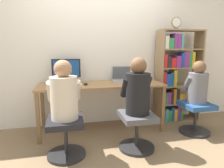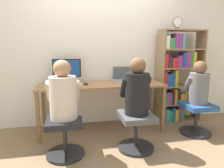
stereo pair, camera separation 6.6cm
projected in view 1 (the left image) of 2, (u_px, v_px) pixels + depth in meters
The scene contains 15 objects.
ground_plane at pixel (105, 138), 2.95m from camera, with size 14.00×14.00×0.00m, color #846B4C.
wall_back at pixel (97, 49), 3.40m from camera, with size 10.00×0.05×2.60m.
desk at pixel (101, 89), 3.14m from camera, with size 1.93×0.65×0.76m.
desktop_monitor at pixel (66, 71), 3.16m from camera, with size 0.45×0.20×0.38m.
laptop at pixel (123, 78), 3.38m from camera, with size 0.35×0.29×0.25m.
keyboard at pixel (68, 85), 2.97m from camera, with size 0.42×0.14×0.03m.
computer_mouse_by_keyboard at pixel (86, 84), 3.02m from camera, with size 0.06×0.11×0.03m.
office_chair_left at pixel (66, 134), 2.42m from camera, with size 0.47×0.47×0.48m.
office_chair_right at pixel (137, 128), 2.60m from camera, with size 0.47×0.47×0.48m.
person_at_monitor at pixel (64, 94), 2.34m from camera, with size 0.39×0.34×0.70m.
person_at_laptop at pixel (138, 89), 2.52m from camera, with size 0.38×0.34×0.72m.
bookshelf at pixel (175, 78), 3.54m from camera, with size 0.78×0.30×1.62m.
desk_clock at pixel (176, 23), 3.29m from camera, with size 0.17×0.03×0.19m.
office_chair_side at pixel (196, 115), 3.11m from camera, with size 0.47×0.47×0.48m.
person_near_shelf at pixel (198, 85), 3.03m from camera, with size 0.35×0.31×0.65m.
Camera 1 is at (-0.51, -2.71, 1.32)m, focal length 32.00 mm.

